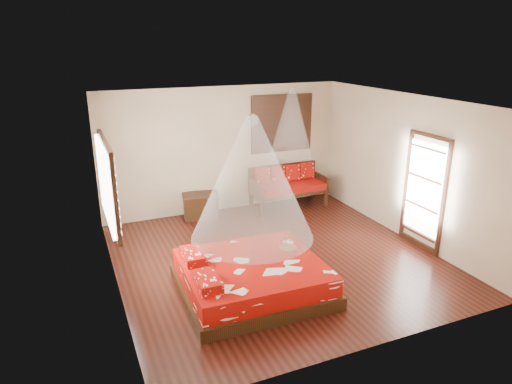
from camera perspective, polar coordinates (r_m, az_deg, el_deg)
room at (r=7.80m, az=2.65°, el=0.98°), size 5.54×5.54×2.84m
bed at (r=7.18m, az=-0.61°, el=-10.64°), size 2.25×2.05×0.65m
daybed at (r=10.70m, az=3.92°, el=0.97°), size 1.75×0.78×0.94m
storage_chest at (r=10.12m, az=-6.93°, el=-1.70°), size 0.87×0.71×0.53m
shutter_panel at (r=10.66m, az=3.26°, el=8.56°), size 1.52×0.06×1.32m
window_left at (r=7.21m, az=-17.85°, el=1.08°), size 0.10×1.74×1.34m
glazed_door at (r=8.94m, az=20.25°, el=-0.09°), size 0.08×1.02×2.16m
wine_tray at (r=7.50m, az=4.04°, el=-6.68°), size 0.29×0.29×0.23m
mosquito_net_main at (r=6.55m, az=-0.49°, el=1.66°), size 1.83×1.83×1.80m
mosquito_net_daybed at (r=10.24m, az=4.44°, el=8.68°), size 0.95×0.95×1.50m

